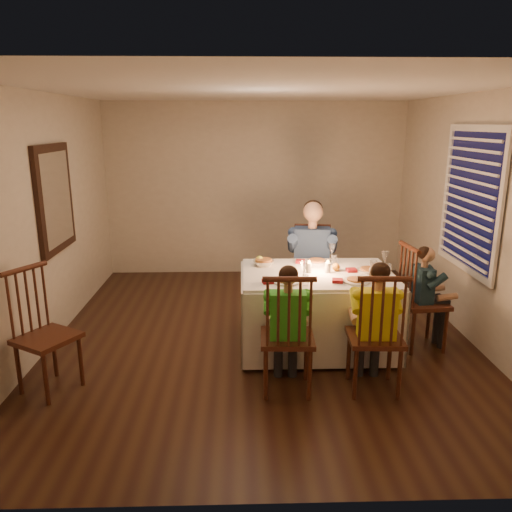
{
  "coord_description": "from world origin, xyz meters",
  "views": [
    {
      "loc": [
        -0.21,
        -5.09,
        2.29
      ],
      "look_at": [
        -0.06,
        0.15,
        0.88
      ],
      "focal_mm": 35.0,
      "sensor_mm": 36.0,
      "label": 1
    }
  ],
  "objects_px": {
    "child_yellow": "(371,389)",
    "chair_end": "(419,346)",
    "chair_near_left": "(286,389)",
    "serving_bowl": "(264,263)",
    "dining_table": "(317,294)",
    "chair_adult": "(310,316)",
    "child_green": "(286,389)",
    "chair_near_right": "(371,389)",
    "child_teal": "(419,346)",
    "adult": "(310,316)",
    "chair_extra": "(53,389)"
  },
  "relations": [
    {
      "from": "child_yellow",
      "to": "chair_end",
      "type": "bearing_deg",
      "value": -127.61
    },
    {
      "from": "chair_near_left",
      "to": "serving_bowl",
      "type": "height_order",
      "value": "serving_bowl"
    },
    {
      "from": "dining_table",
      "to": "child_yellow",
      "type": "distance_m",
      "value": 1.12
    },
    {
      "from": "chair_adult",
      "to": "child_green",
      "type": "height_order",
      "value": "child_green"
    },
    {
      "from": "chair_adult",
      "to": "chair_near_right",
      "type": "xyz_separation_m",
      "value": [
        0.32,
        -1.73,
        0.0
      ]
    },
    {
      "from": "chair_end",
      "to": "serving_bowl",
      "type": "height_order",
      "value": "serving_bowl"
    },
    {
      "from": "chair_adult",
      "to": "child_teal",
      "type": "relative_size",
      "value": 1.02
    },
    {
      "from": "chair_near_right",
      "to": "chair_adult",
      "type": "bearing_deg",
      "value": -76.77
    },
    {
      "from": "chair_adult",
      "to": "serving_bowl",
      "type": "relative_size",
      "value": 4.92
    },
    {
      "from": "dining_table",
      "to": "serving_bowl",
      "type": "xyz_separation_m",
      "value": [
        -0.54,
        0.28,
        0.26
      ]
    },
    {
      "from": "chair_end",
      "to": "chair_adult",
      "type": "bearing_deg",
      "value": 44.16
    },
    {
      "from": "dining_table",
      "to": "adult",
      "type": "distance_m",
      "value": 1.02
    },
    {
      "from": "chair_near_right",
      "to": "chair_extra",
      "type": "relative_size",
      "value": 1.0
    },
    {
      "from": "chair_near_right",
      "to": "child_green",
      "type": "height_order",
      "value": "child_green"
    },
    {
      "from": "dining_table",
      "to": "chair_extra",
      "type": "height_order",
      "value": "dining_table"
    },
    {
      "from": "child_yellow",
      "to": "child_green",
      "type": "bearing_deg",
      "value": 1.64
    },
    {
      "from": "chair_near_left",
      "to": "dining_table",
      "type": "bearing_deg",
      "value": -111.5
    },
    {
      "from": "chair_near_right",
      "to": "adult",
      "type": "distance_m",
      "value": 1.76
    },
    {
      "from": "child_green",
      "to": "chair_near_left",
      "type": "bearing_deg",
      "value": -177.67
    },
    {
      "from": "child_teal",
      "to": "chair_end",
      "type": "bearing_deg",
      "value": -0.0
    },
    {
      "from": "chair_end",
      "to": "child_teal",
      "type": "height_order",
      "value": "chair_end"
    },
    {
      "from": "chair_near_left",
      "to": "serving_bowl",
      "type": "distance_m",
      "value": 1.43
    },
    {
      "from": "chair_extra",
      "to": "child_teal",
      "type": "height_order",
      "value": "chair_extra"
    },
    {
      "from": "serving_bowl",
      "to": "dining_table",
      "type": "bearing_deg",
      "value": -27.25
    },
    {
      "from": "chair_near_right",
      "to": "child_teal",
      "type": "bearing_deg",
      "value": -127.61
    },
    {
      "from": "chair_adult",
      "to": "serving_bowl",
      "type": "xyz_separation_m",
      "value": [
        -0.6,
        -0.56,
        0.84
      ]
    },
    {
      "from": "chair_adult",
      "to": "child_teal",
      "type": "distance_m",
      "value": 1.36
    },
    {
      "from": "dining_table",
      "to": "child_yellow",
      "type": "xyz_separation_m",
      "value": [
        0.37,
        -0.89,
        -0.58
      ]
    },
    {
      "from": "chair_extra",
      "to": "chair_near_right",
      "type": "bearing_deg",
      "value": -60.42
    },
    {
      "from": "dining_table",
      "to": "chair_end",
      "type": "height_order",
      "value": "dining_table"
    },
    {
      "from": "dining_table",
      "to": "chair_near_right",
      "type": "xyz_separation_m",
      "value": [
        0.37,
        -0.89,
        -0.58
      ]
    },
    {
      "from": "child_green",
      "to": "serving_bowl",
      "type": "relative_size",
      "value": 5.11
    },
    {
      "from": "serving_bowl",
      "to": "child_teal",
      "type": "bearing_deg",
      "value": -10.75
    },
    {
      "from": "chair_near_left",
      "to": "child_green",
      "type": "height_order",
      "value": "child_green"
    },
    {
      "from": "dining_table",
      "to": "chair_near_left",
      "type": "relative_size",
      "value": 1.41
    },
    {
      "from": "dining_table",
      "to": "serving_bowl",
      "type": "bearing_deg",
      "value": 152.84
    },
    {
      "from": "chair_near_right",
      "to": "chair_near_left",
      "type": "bearing_deg",
      "value": 1.64
    },
    {
      "from": "chair_adult",
      "to": "child_yellow",
      "type": "bearing_deg",
      "value": -71.67
    },
    {
      "from": "child_green",
      "to": "child_yellow",
      "type": "xyz_separation_m",
      "value": [
        0.76,
        -0.02,
        0.0
      ]
    },
    {
      "from": "chair_adult",
      "to": "child_teal",
      "type": "bearing_deg",
      "value": -32.05
    },
    {
      "from": "chair_adult",
      "to": "chair_near_left",
      "type": "relative_size",
      "value": 1.0
    },
    {
      "from": "chair_end",
      "to": "child_yellow",
      "type": "relative_size",
      "value": 0.94
    },
    {
      "from": "dining_table",
      "to": "chair_adult",
      "type": "distance_m",
      "value": 1.02
    },
    {
      "from": "child_green",
      "to": "child_yellow",
      "type": "relative_size",
      "value": 0.98
    },
    {
      "from": "chair_near_left",
      "to": "child_green",
      "type": "relative_size",
      "value": 0.96
    },
    {
      "from": "child_green",
      "to": "serving_bowl",
      "type": "xyz_separation_m",
      "value": [
        -0.16,
        1.15,
        0.84
      ]
    },
    {
      "from": "child_yellow",
      "to": "dining_table",
      "type": "bearing_deg",
      "value": -64.32
    },
    {
      "from": "dining_table",
      "to": "child_teal",
      "type": "relative_size",
      "value": 1.44
    },
    {
      "from": "dining_table",
      "to": "chair_extra",
      "type": "relative_size",
      "value": 1.41
    },
    {
      "from": "serving_bowl",
      "to": "adult",
      "type": "bearing_deg",
      "value": 43.37
    }
  ]
}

